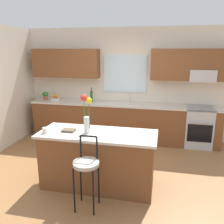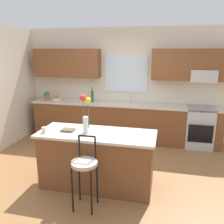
% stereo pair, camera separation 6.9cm
% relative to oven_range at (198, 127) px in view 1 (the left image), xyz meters
% --- Properties ---
extents(ground_plane, '(14.00, 14.00, 0.00)m').
position_rel_oven_range_xyz_m(ground_plane, '(-1.77, -1.68, -0.46)').
color(ground_plane, olive).
extents(back_wall_assembly, '(5.60, 0.50, 2.70)m').
position_rel_oven_range_xyz_m(back_wall_assembly, '(-1.73, 0.31, 1.05)').
color(back_wall_assembly, beige).
rests_on(back_wall_assembly, ground).
extents(counter_run, '(4.56, 0.64, 0.92)m').
position_rel_oven_range_xyz_m(counter_run, '(-1.77, 0.02, 0.01)').
color(counter_run, brown).
rests_on(counter_run, ground).
extents(sink_faucet, '(0.02, 0.13, 0.23)m').
position_rel_oven_range_xyz_m(sink_faucet, '(-1.62, 0.17, 0.60)').
color(sink_faucet, '#B7BABC').
rests_on(sink_faucet, counter_run).
extents(oven_range, '(0.60, 0.64, 0.92)m').
position_rel_oven_range_xyz_m(oven_range, '(0.00, 0.00, 0.00)').
color(oven_range, '#B7BABC').
rests_on(oven_range, ground).
extents(kitchen_island, '(1.85, 0.73, 0.92)m').
position_rel_oven_range_xyz_m(kitchen_island, '(-1.81, -2.12, 0.00)').
color(kitchen_island, brown).
rests_on(kitchen_island, ground).
extents(bar_stool_near, '(0.36, 0.36, 1.04)m').
position_rel_oven_range_xyz_m(bar_stool_near, '(-1.81, -2.70, 0.18)').
color(bar_stool_near, black).
rests_on(bar_stool_near, ground).
extents(flower_vase, '(0.17, 0.10, 0.61)m').
position_rel_oven_range_xyz_m(flower_vase, '(-1.96, -2.16, 0.78)').
color(flower_vase, silver).
rests_on(flower_vase, kitchen_island).
extents(mug_ceramic, '(0.08, 0.08, 0.09)m').
position_rel_oven_range_xyz_m(mug_ceramic, '(-2.60, -2.30, 0.51)').
color(mug_ceramic, silver).
rests_on(mug_ceramic, kitchen_island).
extents(cookbook, '(0.20, 0.15, 0.03)m').
position_rel_oven_range_xyz_m(cookbook, '(-2.27, -2.15, 0.48)').
color(cookbook, brown).
rests_on(cookbook, kitchen_island).
extents(fruit_bowl_oranges, '(0.24, 0.24, 0.16)m').
position_rel_oven_range_xyz_m(fruit_bowl_oranges, '(-3.52, 0.03, 0.51)').
color(fruit_bowl_oranges, silver).
rests_on(fruit_bowl_oranges, counter_run).
extents(bottle_olive_oil, '(0.06, 0.06, 0.36)m').
position_rel_oven_range_xyz_m(bottle_olive_oil, '(-2.55, 0.02, 0.61)').
color(bottle_olive_oil, '#1E5923').
rests_on(bottle_olive_oil, counter_run).
extents(potted_plant_small, '(0.18, 0.12, 0.21)m').
position_rel_oven_range_xyz_m(potted_plant_small, '(-3.79, 0.02, 0.58)').
color(potted_plant_small, '#9E5B3D').
rests_on(potted_plant_small, counter_run).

